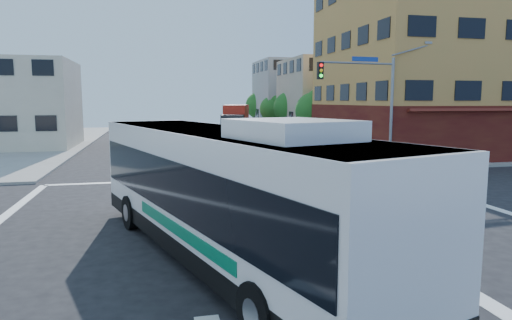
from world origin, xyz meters
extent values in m
plane|color=black|center=(0.00, 0.00, 0.00)|extent=(120.00, 120.00, 0.00)
cube|color=gray|center=(35.00, 35.00, 0.07)|extent=(50.00, 50.00, 0.15)
cube|color=#B68741|center=(20.00, 18.50, 7.00)|extent=(18.00, 15.00, 14.00)
cube|color=#5C2215|center=(20.00, 18.50, 2.00)|extent=(18.09, 15.08, 4.00)
cube|color=maroon|center=(20.00, 11.40, 3.60)|extent=(16.00, 1.60, 0.51)
cube|color=#BAA88E|center=(17.00, 34.00, 4.50)|extent=(12.00, 10.00, 9.00)
cube|color=#9C9C97|center=(17.00, 48.00, 5.00)|extent=(12.00, 10.00, 10.00)
cube|color=beige|center=(-17.00, 30.00, 4.00)|extent=(12.00, 10.00, 8.00)
cylinder|color=gray|center=(10.80, 10.80, 3.50)|extent=(0.18, 0.18, 7.00)
cylinder|color=gray|center=(8.30, 10.55, 6.60)|extent=(5.01, 0.62, 0.12)
cube|color=black|center=(5.80, 10.30, 6.10)|extent=(0.32, 0.30, 1.00)
sphere|color=#FF0C0C|center=(5.80, 10.13, 6.40)|extent=(0.20, 0.20, 0.20)
sphere|color=yellow|center=(5.80, 10.13, 6.10)|extent=(0.20, 0.20, 0.20)
sphere|color=#19FF33|center=(5.80, 10.13, 5.80)|extent=(0.20, 0.20, 0.20)
cube|color=navy|center=(8.80, 10.60, 6.85)|extent=(1.80, 0.22, 0.28)
cube|color=gray|center=(13.30, 11.05, 8.00)|extent=(0.50, 0.22, 0.14)
cylinder|color=#352413|center=(11.80, 28.00, 0.96)|extent=(0.28, 0.28, 1.92)
sphere|color=#1B5F21|center=(11.80, 28.00, 3.37)|extent=(3.60, 3.60, 3.60)
sphere|color=#1B5F21|center=(12.20, 27.70, 4.27)|extent=(2.52, 2.52, 2.52)
cylinder|color=#352413|center=(11.80, 36.00, 1.00)|extent=(0.28, 0.28, 1.99)
sphere|color=#1B5F21|center=(11.80, 36.00, 3.51)|extent=(3.80, 3.80, 3.80)
sphere|color=#1B5F21|center=(12.20, 35.70, 4.46)|extent=(2.66, 2.66, 2.66)
cylinder|color=#352413|center=(11.80, 44.00, 0.94)|extent=(0.28, 0.28, 1.89)
sphere|color=#1B5F21|center=(11.80, 44.00, 3.25)|extent=(3.40, 3.40, 3.40)
sphere|color=#1B5F21|center=(12.20, 43.70, 4.10)|extent=(2.38, 2.38, 2.38)
cylinder|color=#352413|center=(11.80, 52.00, 1.01)|extent=(0.28, 0.28, 2.03)
sphere|color=#1B5F21|center=(11.80, 52.00, 3.63)|extent=(4.00, 4.00, 4.00)
sphere|color=#1B5F21|center=(12.20, 51.70, 4.63)|extent=(2.80, 2.80, 2.80)
cube|color=black|center=(-2.20, -3.51, 0.61)|extent=(6.74, 13.62, 0.50)
cube|color=white|center=(-2.20, -3.51, 1.98)|extent=(6.72, 13.59, 3.17)
cube|color=black|center=(-2.20, -3.51, 2.17)|extent=(6.65, 13.23, 1.39)
cube|color=black|center=(-4.19, 2.80, 2.06)|extent=(2.51, 0.85, 1.50)
cube|color=#E5590C|center=(-4.20, 2.83, 3.17)|extent=(2.05, 0.69, 0.31)
cube|color=white|center=(-2.20, -3.51, 3.50)|extent=(6.59, 13.32, 0.13)
cube|color=white|center=(-1.20, -6.69, 3.76)|extent=(2.63, 2.93, 0.40)
cube|color=#066F49|center=(-3.40, -4.47, 1.17)|extent=(1.86, 5.85, 0.31)
cube|color=#066F49|center=(-0.67, -3.61, 1.17)|extent=(1.86, 5.85, 0.31)
cylinder|color=black|center=(-4.76, 0.17, 0.58)|extent=(0.67, 1.20, 1.16)
cylinder|color=#99999E|center=(-4.90, 0.13, 0.58)|extent=(0.22, 0.57, 0.58)
cylinder|color=black|center=(-2.22, 0.97, 0.58)|extent=(0.67, 1.20, 1.16)
cylinder|color=#99999E|center=(-2.07, 1.02, 0.58)|extent=(0.22, 0.57, 0.58)
cylinder|color=black|center=(-2.19, -7.98, 0.58)|extent=(0.67, 1.20, 1.16)
cylinder|color=#99999E|center=(-2.34, -8.03, 0.58)|extent=(0.22, 0.57, 0.58)
cylinder|color=black|center=(0.35, -7.18, 0.58)|extent=(0.67, 1.20, 1.16)
cylinder|color=#99999E|center=(0.50, -7.14, 0.58)|extent=(0.22, 0.57, 0.58)
cube|color=black|center=(4.89, 35.34, 1.39)|extent=(3.02, 2.94, 2.77)
cube|color=black|center=(4.61, 34.37, 1.81)|extent=(2.17, 0.71, 1.07)
cube|color=red|center=(6.03, 39.23, 2.24)|extent=(4.14, 6.45, 3.20)
cube|color=black|center=(5.67, 38.00, 0.59)|extent=(4.66, 8.85, 0.32)
cylinder|color=black|center=(3.88, 35.86, 0.53)|extent=(0.59, 1.11, 1.07)
cylinder|color=black|center=(6.03, 35.23, 0.53)|extent=(0.59, 1.11, 1.07)
cylinder|color=black|center=(4.75, 38.83, 0.53)|extent=(0.59, 1.11, 1.07)
cylinder|color=black|center=(6.90, 38.20, 0.53)|extent=(0.59, 1.11, 1.07)
cylinder|color=black|center=(5.50, 41.39, 0.53)|extent=(0.59, 1.11, 1.07)
cylinder|color=black|center=(7.65, 40.76, 0.53)|extent=(0.59, 1.11, 1.07)
imported|color=#D0BF51|center=(5.12, 21.91, 0.68)|extent=(2.92, 4.32, 1.36)
camera|label=1|loc=(-3.95, -15.51, 4.34)|focal=32.00mm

